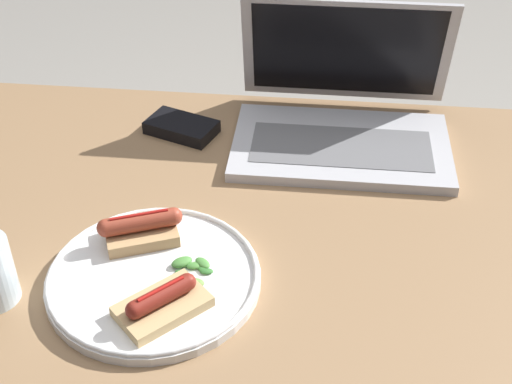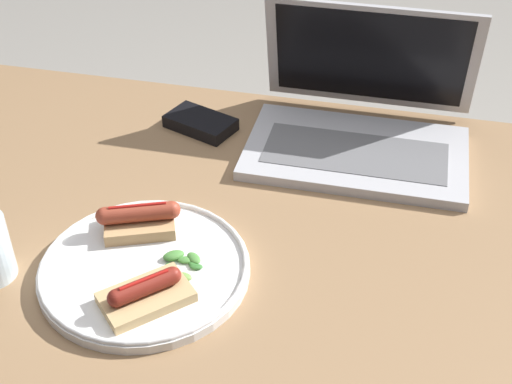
{
  "view_description": "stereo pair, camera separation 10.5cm",
  "coord_description": "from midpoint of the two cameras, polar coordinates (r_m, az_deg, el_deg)",
  "views": [
    {
      "loc": [
        0.02,
        -0.85,
        1.39
      ],
      "look_at": [
        -0.07,
        -0.01,
        0.76
      ],
      "focal_mm": 50.0,
      "sensor_mm": 36.0,
      "label": 1
    },
    {
      "loc": [
        0.12,
        -0.83,
        1.39
      ],
      "look_at": [
        -0.07,
        -0.01,
        0.76
      ],
      "focal_mm": 50.0,
      "sensor_mm": 36.0,
      "label": 2
    }
  ],
  "objects": [
    {
      "name": "desk",
      "position": [
        1.13,
        0.83,
        -4.9
      ],
      "size": [
        1.44,
        0.76,
        0.7
      ],
      "color": "#93704C",
      "rests_on": "ground_plane"
    },
    {
      "name": "laptop",
      "position": [
        1.26,
        4.57,
        5.83
      ],
      "size": [
        0.38,
        0.29,
        0.23
      ],
      "color": "#B7B7BC",
      "rests_on": "desk"
    },
    {
      "name": "plate",
      "position": [
        1.0,
        -11.19,
        -6.84
      ],
      "size": [
        0.29,
        0.29,
        0.02
      ],
      "color": "white",
      "rests_on": "desk"
    },
    {
      "name": "sausage_toast_left",
      "position": [
        0.94,
        -10.75,
        -8.82
      ],
      "size": [
        0.13,
        0.13,
        0.04
      ],
      "rotation": [
        0.0,
        0.0,
        0.78
      ],
      "color": "tan",
      "rests_on": "plate"
    },
    {
      "name": "sausage_toast_middle",
      "position": [
        1.04,
        -12.06,
        -2.99
      ],
      "size": [
        0.12,
        0.1,
        0.05
      ],
      "rotation": [
        0.0,
        0.0,
        3.52
      ],
      "color": "tan",
      "rests_on": "plate"
    },
    {
      "name": "salad_pile",
      "position": [
        1.0,
        -8.17,
        -6.07
      ],
      "size": [
        0.06,
        0.06,
        0.01
      ],
      "color": "#4C8E3D",
      "rests_on": "plate"
    },
    {
      "name": "external_drive",
      "position": [
        1.3,
        -8.28,
        5.08
      ],
      "size": [
        0.14,
        0.11,
        0.02
      ],
      "rotation": [
        0.0,
        0.0,
        -0.36
      ],
      "color": "black",
      "rests_on": "desk"
    }
  ]
}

